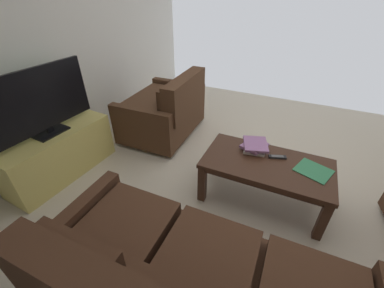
# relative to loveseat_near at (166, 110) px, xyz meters

# --- Properties ---
(ground_plane) EXTENTS (4.83, 4.86, 0.01)m
(ground_plane) POSITION_rel_loveseat_near_xyz_m (-1.41, 0.43, -0.37)
(ground_plane) COLOR beige
(wall_right) EXTENTS (0.12, 4.86, 2.63)m
(wall_right) POSITION_rel_loveseat_near_xyz_m (1.00, 0.43, 0.94)
(wall_right) COLOR silver
(wall_right) RESTS_ON ground
(loveseat_near) EXTENTS (0.89, 1.16, 0.87)m
(loveseat_near) POSITION_rel_loveseat_near_xyz_m (0.00, 0.00, 0.00)
(loveseat_near) COLOR black
(loveseat_near) RESTS_ON ground
(coffee_table) EXTENTS (1.15, 0.61, 0.46)m
(coffee_table) POSITION_rel_loveseat_near_xyz_m (-1.48, 0.72, 0.02)
(coffee_table) COLOR #3D2316
(coffee_table) RESTS_ON ground
(tv_stand) EXTENTS (0.49, 1.18, 0.53)m
(tv_stand) POSITION_rel_loveseat_near_xyz_m (0.63, 1.25, -0.10)
(tv_stand) COLOR #D8C666
(tv_stand) RESTS_ON ground
(flat_tv) EXTENTS (0.22, 1.04, 0.66)m
(flat_tv) POSITION_rel_loveseat_near_xyz_m (0.63, 1.25, 0.51)
(flat_tv) COLOR black
(flat_tv) RESTS_ON tv_stand
(book_stack) EXTENTS (0.29, 0.32, 0.07)m
(book_stack) POSITION_rel_loveseat_near_xyz_m (-1.33, 0.55, 0.13)
(book_stack) COLOR silver
(book_stack) RESTS_ON coffee_table
(tv_remote) EXTENTS (0.17, 0.09, 0.02)m
(tv_remote) POSITION_rel_loveseat_near_xyz_m (-1.55, 0.61, 0.10)
(tv_remote) COLOR black
(tv_remote) RESTS_ON coffee_table
(loose_magazine) EXTENTS (0.34, 0.33, 0.01)m
(loose_magazine) POSITION_rel_loveseat_near_xyz_m (-1.87, 0.67, 0.09)
(loose_magazine) COLOR #337F51
(loose_magazine) RESTS_ON coffee_table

